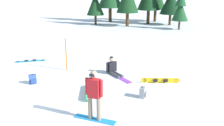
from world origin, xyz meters
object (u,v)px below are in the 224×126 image
at_px(backpack_grey, 143,93).
at_px(backpack_blue, 33,79).
at_px(snowboarder_midground, 113,69).
at_px(pine_tree_leaning, 95,0).
at_px(loose_snowboard_near_left, 160,80).
at_px(snowboarder_foreground, 94,94).
at_px(loose_snowboard_near_right, 88,91).
at_px(pine_tree_broad, 181,7).
at_px(loose_snowboard_far_spare, 30,61).
at_px(trail_marker_pole, 66,55).

height_order(backpack_grey, backpack_blue, same).
xyz_separation_m(snowboarder_midground, pine_tree_leaning, (-7.53, 16.61, 2.58)).
bearing_deg(loose_snowboard_near_left, backpack_blue, -161.46).
bearing_deg(backpack_blue, snowboarder_foreground, -28.69).
height_order(snowboarder_midground, loose_snowboard_near_right, snowboarder_midground).
relative_size(snowboarder_foreground, snowboarder_midground, 1.10).
bearing_deg(backpack_grey, pine_tree_broad, 88.71).
xyz_separation_m(backpack_grey, pine_tree_broad, (0.41, 18.20, 2.16)).
relative_size(snowboarder_foreground, backpack_grey, 3.72).
height_order(loose_snowboard_far_spare, trail_marker_pole, trail_marker_pole).
height_order(loose_snowboard_near_right, backpack_blue, backpack_blue).
bearing_deg(loose_snowboard_far_spare, snowboarder_midground, -7.15).
bearing_deg(backpack_grey, snowboarder_foreground, -118.22).
bearing_deg(snowboarder_foreground, backpack_blue, 151.31).
bearing_deg(snowboarder_foreground, trail_marker_pole, 127.42).
bearing_deg(loose_snowboard_near_right, loose_snowboard_near_left, 38.48).
relative_size(snowboarder_midground, loose_snowboard_far_spare, 0.94).
relative_size(snowboarder_foreground, trail_marker_pole, 1.00).
bearing_deg(snowboarder_midground, pine_tree_leaning, 114.39).
xyz_separation_m(backpack_blue, pine_tree_leaning, (-4.34, 19.01, 2.68)).
xyz_separation_m(snowboarder_foreground, trail_marker_pole, (-3.39, 4.43, -0.05)).
distance_m(snowboarder_midground, loose_snowboard_far_spare, 5.60).
relative_size(loose_snowboard_near_right, pine_tree_broad, 0.38).
distance_m(loose_snowboard_near_left, pine_tree_leaning, 20.02).
relative_size(snowboarder_foreground, pine_tree_broad, 0.40).
height_order(loose_snowboard_near_left, backpack_grey, backpack_grey).
bearing_deg(pine_tree_leaning, trail_marker_pole, -73.65).
relative_size(snowboarder_midground, backpack_grey, 3.37).
height_order(snowboarder_midground, pine_tree_leaning, pine_tree_leaning).
xyz_separation_m(snowboarder_foreground, loose_snowboard_far_spare, (-6.33, 5.27, -0.91)).
bearing_deg(backpack_blue, loose_snowboard_near_right, -5.58).
xyz_separation_m(snowboarder_midground, trail_marker_pole, (-2.61, -0.15, 0.57)).
height_order(loose_snowboard_near_left, pine_tree_leaning, pine_tree_leaning).
bearing_deg(backpack_blue, backpack_grey, 0.85).
xyz_separation_m(loose_snowboard_far_spare, trail_marker_pole, (2.94, -0.84, 0.86)).
bearing_deg(pine_tree_leaning, snowboarder_midground, -65.61).
relative_size(snowboarder_midground, pine_tree_broad, 0.37).
xyz_separation_m(backpack_blue, pine_tree_broad, (5.58, 18.28, 2.16)).
height_order(trail_marker_pole, pine_tree_broad, pine_tree_broad).
bearing_deg(loose_snowboard_far_spare, trail_marker_pole, -16.01).
height_order(snowboarder_foreground, trail_marker_pole, trail_marker_pole).
relative_size(trail_marker_pole, pine_tree_leaning, 0.33).
relative_size(snowboarder_midground, pine_tree_leaning, 0.30).
bearing_deg(pine_tree_broad, loose_snowboard_far_spare, -117.63).
bearing_deg(loose_snowboard_far_spare, pine_tree_leaning, 97.10).
xyz_separation_m(snowboarder_foreground, pine_tree_broad, (1.62, 20.45, 1.45)).
distance_m(loose_snowboard_near_right, pine_tree_broad, 18.89).
xyz_separation_m(snowboarder_midground, backpack_grey, (1.99, -2.33, -0.10)).
bearing_deg(snowboarder_midground, snowboarder_foreground, -80.35).
xyz_separation_m(loose_snowboard_near_left, backpack_grey, (-0.49, -1.82, 0.08)).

